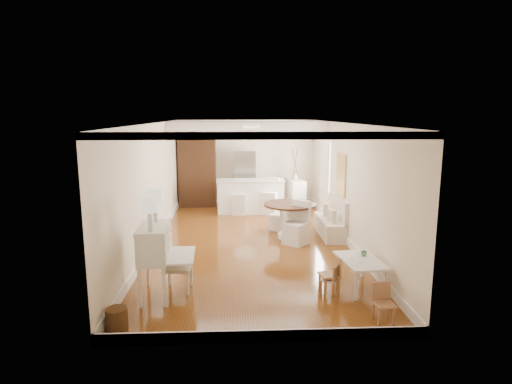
{
  "coord_description": "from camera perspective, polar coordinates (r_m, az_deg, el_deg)",
  "views": [
    {
      "loc": [
        -0.34,
        -9.74,
        3.02
      ],
      "look_at": [
        0.13,
        0.3,
        1.16
      ],
      "focal_mm": 30.0,
      "sensor_mm": 36.0,
      "label": 1
    }
  ],
  "objects": [
    {
      "name": "branch_vase",
      "position": [
        13.7,
        5.28,
        2.07
      ],
      "size": [
        0.22,
        0.22,
        0.19
      ],
      "primitive_type": "imported",
      "rotation": [
        0.0,
        0.0,
        -0.23
      ],
      "color": "white",
      "rests_on": "sideboard"
    },
    {
      "name": "breakfast_counter",
      "position": [
        13.09,
        -0.73,
        -0.57
      ],
      "size": [
        2.05,
        0.65,
        1.03
      ],
      "primitive_type": "cube",
      "color": "white",
      "rests_on": "ground"
    },
    {
      "name": "banquette",
      "position": [
        10.8,
        9.85,
        -3.24
      ],
      "size": [
        0.52,
        1.6,
        0.98
      ],
      "primitive_type": "cube",
      "color": "silver",
      "rests_on": "ground"
    },
    {
      "name": "gustavian_armchair",
      "position": [
        7.55,
        -10.41,
        -9.72
      ],
      "size": [
        0.53,
        0.53,
        0.87
      ],
      "primitive_type": "cube",
      "rotation": [
        0.0,
        0.0,
        1.51
      ],
      "color": "silver",
      "rests_on": "ground"
    },
    {
      "name": "pencil_cup",
      "position": [
        7.91,
        14.17,
        -7.94
      ],
      "size": [
        0.11,
        0.11,
        0.08
      ],
      "primitive_type": "imported",
      "rotation": [
        0.0,
        0.0,
        -0.09
      ],
      "color": "#5A9B63",
      "rests_on": "kids_table"
    },
    {
      "name": "kids_chair_a",
      "position": [
        7.49,
        9.75,
        -10.78
      ],
      "size": [
        0.36,
        0.36,
        0.65
      ],
      "primitive_type": "cube",
      "rotation": [
        0.0,
        0.0,
        -1.41
      ],
      "color": "#AC7D4E",
      "rests_on": "ground"
    },
    {
      "name": "slip_chair_far",
      "position": [
        11.21,
        3.04,
        -3.0
      ],
      "size": [
        0.56,
        0.55,
        0.83
      ],
      "primitive_type": "cube",
      "rotation": [
        0.0,
        0.0,
        -2.17
      ],
      "color": "white",
      "rests_on": "ground"
    },
    {
      "name": "wicker_basket",
      "position": [
        6.62,
        -18.08,
        -15.76
      ],
      "size": [
        0.34,
        0.34,
        0.31
      ],
      "primitive_type": "cylinder",
      "rotation": [
        0.0,
        0.0,
        -0.1
      ],
      "color": "#4E2F18",
      "rests_on": "ground"
    },
    {
      "name": "kids_chair_c",
      "position": [
        6.7,
        16.72,
        -14.03
      ],
      "size": [
        0.3,
        0.3,
        0.59
      ],
      "primitive_type": "cube",
      "rotation": [
        0.0,
        0.0,
        0.07
      ],
      "color": "#A26D49",
      "rests_on": "ground"
    },
    {
      "name": "kids_table",
      "position": [
        7.8,
        13.66,
        -10.55
      ],
      "size": [
        0.75,
        1.12,
        0.52
      ],
      "primitive_type": "cube",
      "rotation": [
        0.0,
        0.0,
        0.12
      ],
      "color": "white",
      "rests_on": "ground"
    },
    {
      "name": "kids_chair_b",
      "position": [
        7.46,
        9.79,
        -11.36
      ],
      "size": [
        0.36,
        0.36,
        0.53
      ],
      "primitive_type": "cube",
      "rotation": [
        0.0,
        0.0,
        -2.17
      ],
      "color": "#9D6D47",
      "rests_on": "ground"
    },
    {
      "name": "dining_table",
      "position": [
        10.49,
        4.51,
        -3.85
      ],
      "size": [
        1.32,
        1.32,
        0.86
      ],
      "primitive_type": "cylinder",
      "rotation": [
        0.0,
        0.0,
        -0.04
      ],
      "color": "#422215",
      "rests_on": "ground"
    },
    {
      "name": "bar_stool_left",
      "position": [
        12.88,
        -2.35,
        -0.8
      ],
      "size": [
        0.42,
        0.42,
        1.01
      ],
      "primitive_type": "cube",
      "rotation": [
        0.0,
        0.0,
        -0.05
      ],
      "color": "silver",
      "rests_on": "ground"
    },
    {
      "name": "pantry_cabinet",
      "position": [
        14.1,
        -7.82,
        2.75
      ],
      "size": [
        1.2,
        0.6,
        2.3
      ],
      "primitive_type": "cube",
      "color": "#381E11",
      "rests_on": "ground"
    },
    {
      "name": "slip_chair_near",
      "position": [
        10.01,
        5.37,
        -4.13
      ],
      "size": [
        0.69,
        0.69,
        1.01
      ],
      "primitive_type": "cube",
      "rotation": [
        0.0,
        0.0,
        -0.71
      ],
      "color": "white",
      "rests_on": "ground"
    },
    {
      "name": "sideboard",
      "position": [
        13.77,
        5.17,
        -0.26
      ],
      "size": [
        0.61,
        1.04,
        0.93
      ],
      "primitive_type": "cube",
      "rotation": [
        0.0,
        0.0,
        0.19
      ],
      "color": "silver",
      "rests_on": "ground"
    },
    {
      "name": "fridge",
      "position": [
        14.06,
        -0.06,
        1.8
      ],
      "size": [
        0.75,
        0.65,
        1.8
      ],
      "primitive_type": "imported",
      "color": "silver",
      "rests_on": "ground"
    },
    {
      "name": "room",
      "position": [
        10.12,
        -0.55,
        4.57
      ],
      "size": [
        9.0,
        9.04,
        2.82
      ],
      "color": "brown",
      "rests_on": "ground"
    },
    {
      "name": "secretary_bureau",
      "position": [
        7.37,
        -13.35,
        -8.95
      ],
      "size": [
        1.0,
        1.02,
        1.22
      ],
      "primitive_type": "cube",
      "rotation": [
        0.0,
        0.0,
        0.05
      ],
      "color": "white",
      "rests_on": "ground"
    },
    {
      "name": "bar_stool_right",
      "position": [
        12.9,
        1.95,
        -0.58
      ],
      "size": [
        0.58,
        0.58,
        1.1
      ],
      "primitive_type": "cube",
      "rotation": [
        0.0,
        0.0,
        -0.43
      ],
      "color": "white",
      "rests_on": "ground"
    }
  ]
}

